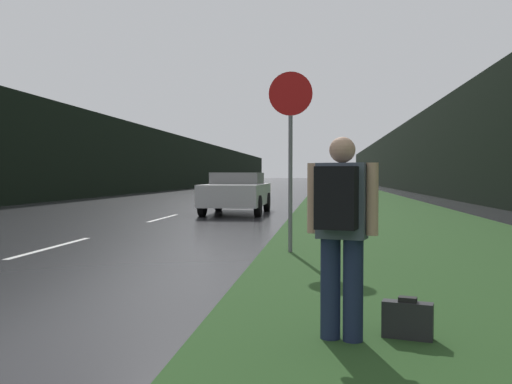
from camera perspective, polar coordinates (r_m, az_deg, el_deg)
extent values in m
cube|color=#26471E|center=(40.77, 9.87, -0.15)|extent=(6.00, 240.00, 0.02)
cube|color=silver|center=(10.77, -20.64, -5.46)|extent=(0.12, 3.00, 0.01)
cube|color=silver|center=(17.24, -9.71, -2.71)|extent=(0.12, 3.00, 0.01)
cube|color=silver|center=(24.01, -4.85, -1.44)|extent=(0.12, 3.00, 0.01)
cube|color=silver|center=(30.88, -2.14, -0.73)|extent=(0.12, 3.00, 0.01)
cube|color=silver|center=(37.80, -0.42, -0.28)|extent=(0.12, 3.00, 0.01)
cube|color=black|center=(52.87, -9.22, 3.11)|extent=(2.00, 140.00, 5.24)
cube|color=black|center=(51.35, 16.08, 3.49)|extent=(2.00, 140.00, 5.93)
cylinder|color=slate|center=(9.27, 3.64, 0.78)|extent=(0.07, 0.07, 2.35)
cylinder|color=#B71414|center=(9.38, 3.66, 10.30)|extent=(0.75, 0.02, 0.75)
cylinder|color=#1E2847|center=(4.46, 7.84, -10.12)|extent=(0.16, 0.16, 0.83)
cylinder|color=#1E2847|center=(4.42, 10.18, -10.24)|extent=(0.16, 0.16, 0.83)
cube|color=#4C5666|center=(4.35, 9.05, -0.91)|extent=(0.43, 0.31, 0.60)
sphere|color=tan|center=(4.35, 9.07, 4.40)|extent=(0.21, 0.21, 0.21)
cylinder|color=tan|center=(4.41, 6.03, -0.65)|extent=(0.09, 0.09, 0.57)
cylinder|color=tan|center=(4.30, 12.15, -0.73)|extent=(0.09, 0.09, 0.57)
cube|color=black|center=(4.16, 8.45, -0.62)|extent=(0.34, 0.25, 0.48)
cube|color=#232326|center=(4.64, 15.66, -12.98)|extent=(0.42, 0.22, 0.32)
cube|color=black|center=(4.60, 15.67, -10.84)|extent=(0.16, 0.12, 0.04)
cube|color=#BCBCBC|center=(18.97, -2.05, -0.25)|extent=(1.94, 4.44, 0.72)
cube|color=slate|center=(19.18, -1.94, 1.45)|extent=(1.65, 2.00, 0.40)
cylinder|color=black|center=(17.49, 0.21, -1.49)|extent=(0.20, 0.70, 0.70)
cylinder|color=black|center=(17.81, -5.68, -1.44)|extent=(0.20, 0.70, 0.70)
cylinder|color=black|center=(20.22, 1.16, -1.05)|extent=(0.20, 0.70, 0.70)
cylinder|color=black|center=(20.50, -3.97, -1.02)|extent=(0.20, 0.70, 0.70)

